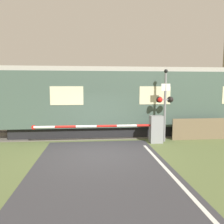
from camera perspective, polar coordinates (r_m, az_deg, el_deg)
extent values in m
plane|color=#5B6B3D|center=(9.02, -3.17, -10.87)|extent=(80.00, 80.00, 0.00)
cube|color=#666056|center=(12.84, -3.92, -5.55)|extent=(36.00, 3.20, 0.03)
cube|color=#595451|center=(12.13, -3.82, -5.96)|extent=(36.00, 0.08, 0.10)
cube|color=#595451|center=(13.54, -4.01, -4.65)|extent=(36.00, 0.08, 0.10)
cube|color=black|center=(13.21, 9.11, -4.02)|extent=(15.09, 2.53, 0.60)
cube|color=#42564C|center=(13.00, 9.25, 3.59)|extent=(16.40, 2.98, 2.91)
cube|color=#ADA89E|center=(13.02, 9.38, 10.52)|extent=(16.07, 2.74, 0.24)
cube|color=beige|center=(11.55, 11.17, 4.28)|extent=(1.64, 0.02, 0.93)
cube|color=beige|center=(11.13, -11.73, 4.19)|extent=(1.64, 0.02, 0.93)
cube|color=gray|center=(10.83, 11.43, -4.43)|extent=(0.60, 0.44, 1.33)
cylinder|color=gray|center=(10.80, 11.45, -3.40)|extent=(0.16, 0.16, 0.18)
cylinder|color=red|center=(10.67, 8.98, -3.47)|extent=(0.96, 0.11, 0.11)
cylinder|color=white|center=(10.47, 3.86, -3.60)|extent=(0.96, 0.11, 0.11)
cylinder|color=red|center=(10.36, -1.40, -3.69)|extent=(0.96, 0.11, 0.11)
cylinder|color=white|center=(10.33, -6.74, -3.76)|extent=(0.96, 0.11, 0.11)
cylinder|color=red|center=(10.40, -12.06, -3.80)|extent=(0.96, 0.11, 0.11)
cylinder|color=white|center=(10.55, -17.27, -3.80)|extent=(0.96, 0.11, 0.11)
cylinder|color=red|center=(10.66, -19.80, -3.79)|extent=(0.20, 0.02, 0.20)
cylinder|color=gray|center=(11.03, 13.65, 1.06)|extent=(0.11, 0.11, 3.36)
cube|color=gray|center=(11.00, 13.71, 3.15)|extent=(0.67, 0.07, 0.07)
sphere|color=red|center=(10.86, 12.44, 3.14)|extent=(0.24, 0.24, 0.24)
sphere|color=black|center=(11.04, 15.14, 3.12)|extent=(0.24, 0.24, 0.24)
cylinder|color=black|center=(10.97, 12.26, 3.18)|extent=(0.30, 0.06, 0.30)
cylinder|color=black|center=(11.15, 14.94, 3.16)|extent=(0.30, 0.06, 0.30)
cube|color=white|center=(10.94, 13.87, 6.30)|extent=(0.44, 0.02, 0.34)
sphere|color=black|center=(11.01, 13.91, 10.33)|extent=(0.18, 0.18, 0.18)
cube|color=#726047|center=(12.21, 22.45, -4.11)|extent=(3.16, 0.06, 1.10)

